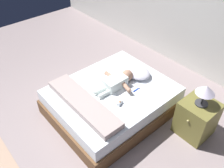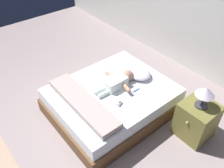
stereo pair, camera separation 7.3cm
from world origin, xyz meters
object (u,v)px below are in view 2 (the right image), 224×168
(bed, at_px, (112,100))
(toothbrush, at_px, (137,90))
(lamp, at_px, (205,93))
(pillow, at_px, (137,72))
(baby, at_px, (118,81))
(baby_bottle, at_px, (119,103))
(nightstand, at_px, (196,120))

(bed, distance_m, toothbrush, 0.41)
(bed, relative_size, lamp, 5.78)
(pillow, xyz_separation_m, lamp, (1.06, 0.08, 0.27))
(lamp, bearing_deg, baby, -156.40)
(toothbrush, distance_m, baby_bottle, 0.38)
(toothbrush, bearing_deg, lamp, 22.20)
(lamp, bearing_deg, bed, -150.63)
(toothbrush, xyz_separation_m, lamp, (0.81, 0.33, 0.32))
(toothbrush, bearing_deg, pillow, 135.76)
(pillow, height_order, baby_bottle, pillow)
(baby, xyz_separation_m, toothbrush, (0.25, 0.13, -0.06))
(bed, height_order, baby, baby)
(toothbrush, xyz_separation_m, baby_bottle, (0.06, -0.38, 0.02))
(baby, relative_size, nightstand, 1.25)
(pillow, distance_m, toothbrush, 0.36)
(bed, xyz_separation_m, baby, (-0.02, 0.12, 0.29))
(bed, xyz_separation_m, nightstand, (1.04, 0.58, 0.06))
(pillow, height_order, toothbrush, pillow)
(nightstand, xyz_separation_m, baby_bottle, (-0.75, -0.70, 0.19))
(bed, bearing_deg, toothbrush, 47.61)
(lamp, height_order, baby_bottle, lamp)
(pillow, bearing_deg, bed, -87.39)
(nightstand, bearing_deg, bed, -150.64)
(pillow, relative_size, nightstand, 0.88)
(bed, distance_m, baby, 0.31)
(nightstand, height_order, lamp, lamp)
(bed, bearing_deg, lamp, 29.37)
(baby, bearing_deg, nightstand, 23.59)
(pillow, relative_size, toothbrush, 3.71)
(pillow, relative_size, baby, 0.70)
(bed, xyz_separation_m, lamp, (1.04, 0.58, 0.54))
(toothbrush, bearing_deg, nightstand, 22.20)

